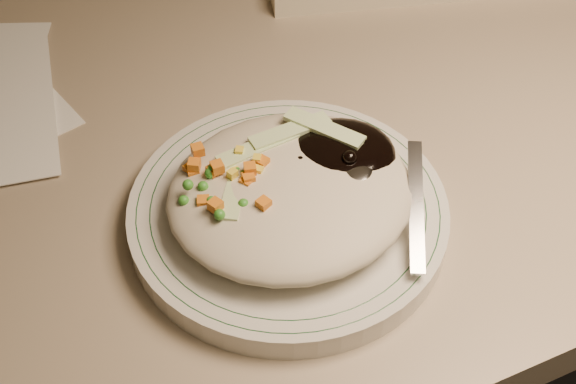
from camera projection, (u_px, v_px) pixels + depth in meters
name	position (u px, v px, depth m)	size (l,w,h in m)	color
desk	(322.00, 209.00, 0.92)	(1.40, 0.70, 0.74)	gray
plate	(288.00, 214.00, 0.64)	(0.25, 0.25, 0.02)	silver
plate_rim	(288.00, 206.00, 0.63)	(0.24, 0.24, 0.00)	#144723
meal	(294.00, 186.00, 0.62)	(0.21, 0.19, 0.05)	#B9B096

